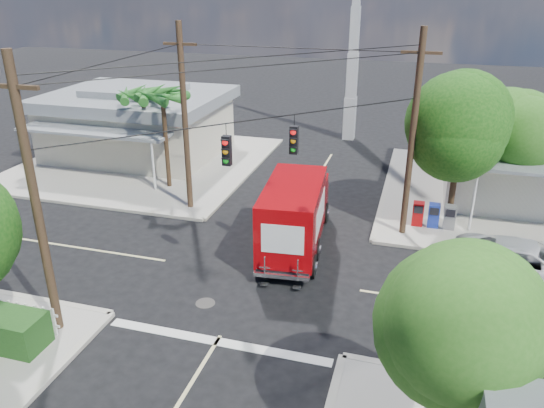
% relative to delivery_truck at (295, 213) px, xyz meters
% --- Properties ---
extents(ground, '(120.00, 120.00, 0.00)m').
position_rel_delivery_truck_xyz_m(ground, '(-0.81, -2.74, -1.57)').
color(ground, black).
rests_on(ground, ground).
extents(sidewalk_ne, '(14.12, 14.12, 0.14)m').
position_rel_delivery_truck_xyz_m(sidewalk_ne, '(10.07, 8.14, -1.50)').
color(sidewalk_ne, '#AAA499').
rests_on(sidewalk_ne, ground).
extents(sidewalk_nw, '(14.12, 14.12, 0.14)m').
position_rel_delivery_truck_xyz_m(sidewalk_nw, '(-11.69, 8.14, -1.50)').
color(sidewalk_nw, '#AAA499').
rests_on(sidewalk_nw, ground).
extents(road_markings, '(32.00, 32.00, 0.01)m').
position_rel_delivery_truck_xyz_m(road_markings, '(-0.81, -4.22, -1.56)').
color(road_markings, beige).
rests_on(road_markings, ground).
extents(building_nw, '(10.80, 10.20, 4.30)m').
position_rel_delivery_truck_xyz_m(building_nw, '(-12.81, 9.72, 0.65)').
color(building_nw, beige).
rests_on(building_nw, sidewalk_nw).
extents(radio_tower, '(0.80, 0.80, 17.00)m').
position_rel_delivery_truck_xyz_m(radio_tower, '(-0.31, 17.26, 4.07)').
color(radio_tower, silver).
rests_on(radio_tower, ground).
extents(tree_ne_front, '(4.21, 4.14, 6.66)m').
position_rel_delivery_truck_xyz_m(tree_ne_front, '(6.40, 4.01, 3.20)').
color(tree_ne_front, '#422D1C').
rests_on(tree_ne_front, sidewalk_ne).
extents(tree_ne_back, '(3.77, 3.66, 5.82)m').
position_rel_delivery_truck_xyz_m(tree_ne_back, '(9.00, 6.21, 2.62)').
color(tree_ne_back, '#422D1C').
rests_on(tree_ne_back, sidewalk_ne).
extents(tree_se, '(3.67, 3.54, 5.62)m').
position_rel_delivery_truck_xyz_m(tree_se, '(6.20, -9.99, 2.47)').
color(tree_se, '#422D1C').
rests_on(tree_se, sidewalk_se).
extents(palm_nw_front, '(3.01, 3.08, 5.59)m').
position_rel_delivery_truck_xyz_m(palm_nw_front, '(-8.31, 4.76, 3.47)').
color(palm_nw_front, '#422D1C').
rests_on(palm_nw_front, sidewalk_nw).
extents(palm_nw_back, '(3.01, 3.08, 5.19)m').
position_rel_delivery_truck_xyz_m(palm_nw_back, '(-10.31, 6.26, 3.10)').
color(palm_nw_back, '#422D1C').
rests_on(palm_nw_back, sidewalk_nw).
extents(utility_poles, '(12.00, 10.68, 9.00)m').
position_rel_delivery_truck_xyz_m(utility_poles, '(-2.39, -1.14, 3.10)').
color(utility_poles, '#473321').
rests_on(utility_poles, ground).
extents(vending_boxes, '(1.90, 0.50, 1.10)m').
position_rel_delivery_truck_xyz_m(vending_boxes, '(5.69, 3.46, -0.88)').
color(vending_boxes, '#AB090C').
rests_on(vending_boxes, sidewalk_ne).
extents(delivery_truck, '(2.89, 7.31, 3.09)m').
position_rel_delivery_truck_xyz_m(delivery_truck, '(0.00, 0.00, 0.00)').
color(delivery_truck, black).
rests_on(delivery_truck, ground).
extents(parked_car, '(5.81, 3.21, 1.54)m').
position_rel_delivery_truck_xyz_m(parked_car, '(9.18, -0.29, -0.80)').
color(parked_car, silver).
rests_on(parked_car, ground).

